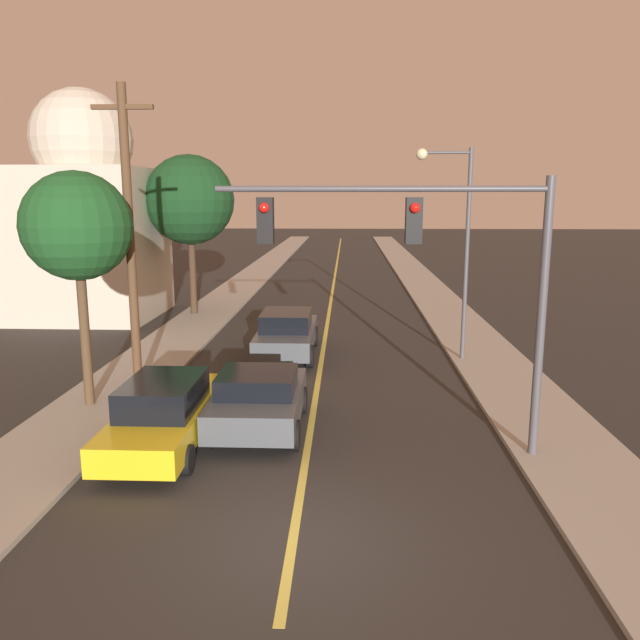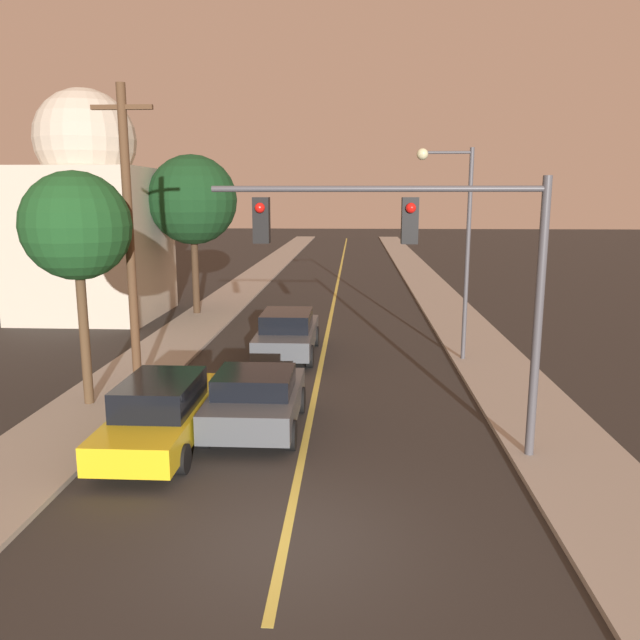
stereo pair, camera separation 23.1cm
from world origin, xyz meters
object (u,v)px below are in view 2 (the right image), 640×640
(tree_left_near, at_px, (76,227))
(tree_left_far, at_px, (193,200))
(domed_building_left, at_px, (91,217))
(utility_pole_left, at_px, (129,237))
(car_near_lane_front, at_px, (256,399))
(car_outer_lane_front, at_px, (163,411))
(car_near_lane_second, at_px, (287,333))
(traffic_signal_mast, at_px, (426,254))
(streetlamp_right, at_px, (455,225))

(tree_left_near, height_order, tree_left_far, tree_left_far)
(tree_left_near, bearing_deg, domed_building_left, 111.64)
(utility_pole_left, height_order, tree_left_near, utility_pole_left)
(car_near_lane_front, height_order, car_outer_lane_front, car_outer_lane_front)
(car_near_lane_front, xyz_separation_m, tree_left_far, (-4.98, 14.13, 4.48))
(car_near_lane_second, relative_size, traffic_signal_mast, 0.72)
(car_outer_lane_front, height_order, streetlamp_right, streetlamp_right)
(tree_left_near, height_order, domed_building_left, domed_building_left)
(traffic_signal_mast, bearing_deg, car_outer_lane_front, 175.49)
(car_near_lane_second, xyz_separation_m, traffic_signal_mast, (3.67, -8.29, 3.44))
(car_outer_lane_front, distance_m, traffic_signal_mast, 6.59)
(tree_left_near, bearing_deg, utility_pole_left, 54.85)
(traffic_signal_mast, distance_m, tree_left_far, 17.80)
(car_near_lane_front, height_order, tree_left_far, tree_left_far)
(car_outer_lane_front, relative_size, traffic_signal_mast, 0.76)
(car_near_lane_second, bearing_deg, car_outer_lane_front, -103.59)
(utility_pole_left, bearing_deg, car_near_lane_front, -34.49)
(tree_left_far, bearing_deg, domed_building_left, -175.98)
(traffic_signal_mast, relative_size, utility_pole_left, 0.81)
(streetlamp_right, relative_size, domed_building_left, 0.68)
(car_near_lane_second, height_order, utility_pole_left, utility_pole_left)
(utility_pole_left, bearing_deg, domed_building_left, 117.33)
(tree_left_near, distance_m, tree_left_far, 12.84)
(car_near_lane_second, distance_m, domed_building_left, 12.34)
(car_outer_lane_front, relative_size, tree_left_far, 0.71)
(car_near_lane_front, relative_size, streetlamp_right, 0.57)
(streetlamp_right, distance_m, tree_left_far, 12.99)
(streetlamp_right, xyz_separation_m, domed_building_left, (-14.98, 7.38, 0.02))
(utility_pole_left, distance_m, tree_left_near, 1.53)
(car_near_lane_front, relative_size, tree_left_near, 0.65)
(car_near_lane_front, bearing_deg, utility_pole_left, 145.51)
(streetlamp_right, bearing_deg, domed_building_left, 153.77)
(utility_pole_left, bearing_deg, tree_left_far, 96.26)
(car_near_lane_front, distance_m, tree_left_near, 6.15)
(tree_left_far, bearing_deg, tree_left_near, -88.19)
(car_outer_lane_front, relative_size, utility_pole_left, 0.62)
(car_near_lane_front, height_order, tree_left_near, tree_left_near)
(car_near_lane_second, xyz_separation_m, car_outer_lane_front, (-1.90, -7.85, -0.06))
(car_near_lane_front, relative_size, traffic_signal_mast, 0.58)
(tree_left_near, xyz_separation_m, tree_left_far, (-0.41, 12.82, 0.59))
(car_near_lane_front, relative_size, domed_building_left, 0.38)
(car_near_lane_second, height_order, car_outer_lane_front, car_near_lane_second)
(car_outer_lane_front, relative_size, tree_left_near, 0.85)
(car_near_lane_front, distance_m, utility_pole_left, 5.75)
(streetlamp_right, relative_size, tree_left_far, 0.95)
(car_near_lane_front, relative_size, utility_pole_left, 0.47)
(traffic_signal_mast, xyz_separation_m, tree_left_near, (-8.25, 2.71, 0.39))
(tree_left_far, bearing_deg, car_outer_lane_front, -78.47)
(car_near_lane_front, height_order, utility_pole_left, utility_pole_left)
(car_near_lane_second, bearing_deg, traffic_signal_mast, -66.11)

